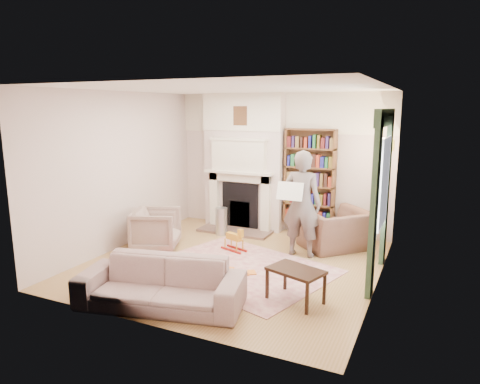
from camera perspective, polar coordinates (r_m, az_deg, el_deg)
The scene contains 25 objects.
floor at distance 7.12m, azimuth -0.86°, elevation -9.47°, with size 4.50×4.50×0.00m, color olive.
ceiling at distance 6.67m, azimuth -0.93°, elevation 13.65°, with size 4.50×4.50×0.00m, color white.
wall_back at distance 8.82m, azimuth 5.49°, elevation 3.90°, with size 4.50×4.50×0.00m, color beige.
wall_front at distance 4.87m, azimuth -12.47°, elevation -2.32°, with size 4.50×4.50×0.00m, color beige.
wall_left at distance 7.99m, azimuth -15.61°, elevation 2.77°, with size 4.50×4.50×0.00m, color beige.
wall_right at distance 6.14m, azimuth 18.38°, elevation 0.15°, with size 4.50×4.50×0.00m, color beige.
fireplace at distance 8.91m, azimuth 0.49°, elevation 3.94°, with size 1.70×0.58×2.80m.
bookcase at distance 8.53m, azimuth 9.29°, elevation 2.03°, with size 1.00×0.24×1.85m, color brown.
window at distance 6.52m, azimuth 18.70°, elevation 1.21°, with size 0.02×0.90×1.30m, color silver.
curtain_left at distance 5.89m, azimuth 17.44°, elevation -2.22°, with size 0.07×0.32×2.40m, color #2D452C.
curtain_right at distance 7.26m, azimuth 18.92°, elevation 0.15°, with size 0.07×0.32×2.40m, color #2D452C.
pelmet at distance 6.44m, azimuth 18.82°, elevation 9.41°, with size 0.09×1.70×0.24m, color #2D452C.
wall_sconce at distance 7.58m, azimuth 18.31°, elevation 5.99°, with size 0.20×0.24×0.24m, color gold, non-canonical shape.
rug at distance 6.89m, azimuth 0.06°, elevation -10.14°, with size 2.70×2.07×0.01m, color beige.
armchair_reading at distance 7.90m, azimuth 12.52°, elevation -4.91°, with size 1.10×0.96×0.72m, color #432623.
armchair_left at distance 7.86m, azimuth -11.12°, elevation -4.89°, with size 0.78×0.80×0.73m, color #AAA18C.
sofa at distance 5.67m, azimuth -10.50°, elevation -11.91°, with size 2.10×0.82×0.61m, color #B09F91.
man_reading at distance 7.31m, azimuth 8.23°, elevation -1.58°, with size 0.67×0.44×1.83m, color #61544D.
newspaper at distance 7.11m, azimuth 6.67°, elevation 0.10°, with size 0.44×0.02×0.31m, color white.
coffee_table at distance 5.78m, azimuth 7.41°, elevation -12.24°, with size 0.70×0.45×0.45m, color black, non-canonical shape.
paraffin_heater at distance 8.59m, azimuth -2.49°, elevation -3.91°, with size 0.24×0.24×0.55m, color #AFB2B7.
rocking_horse at distance 7.64m, azimuth -0.82°, elevation -6.33°, with size 0.49×0.20×0.43m, color orange, non-canonical shape.
board_game at distance 6.73m, azimuth -3.56°, elevation -10.51°, with size 0.38×0.38×0.03m, color gold.
game_box_lid at distance 7.46m, azimuth -9.30°, elevation -8.34°, with size 0.33×0.22×0.06m, color red.
comic_annuals at distance 6.70m, azimuth -0.50°, elevation -10.65°, with size 0.66×0.46×0.02m.
Camera 1 is at (2.90, -6.00, 2.52)m, focal length 32.00 mm.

